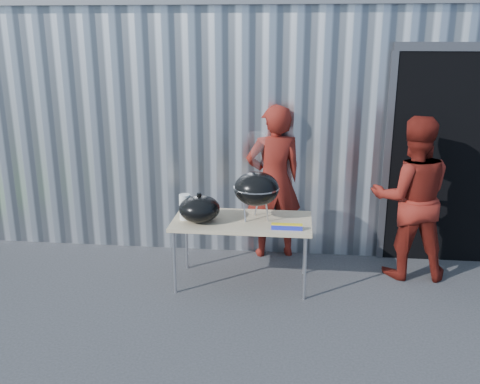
# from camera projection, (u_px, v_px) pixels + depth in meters

# --- Properties ---
(ground) EXTENTS (80.00, 80.00, 0.00)m
(ground) POSITION_uv_depth(u_px,v_px,m) (191.00, 316.00, 5.31)
(ground) COLOR #313134
(building) EXTENTS (8.20, 6.20, 3.10)m
(building) POSITION_uv_depth(u_px,v_px,m) (294.00, 103.00, 9.14)
(building) COLOR silver
(building) RESTS_ON ground
(folding_table) EXTENTS (1.50, 0.75, 0.75)m
(folding_table) POSITION_uv_depth(u_px,v_px,m) (242.00, 223.00, 5.81)
(folding_table) COLOR tan
(folding_table) RESTS_ON ground
(kettle_grill) EXTENTS (0.49, 0.49, 0.95)m
(kettle_grill) POSITION_uv_depth(u_px,v_px,m) (256.00, 183.00, 5.69)
(kettle_grill) COLOR black
(kettle_grill) RESTS_ON folding_table
(grill_lid) EXTENTS (0.44, 0.44, 0.32)m
(grill_lid) POSITION_uv_depth(u_px,v_px,m) (199.00, 209.00, 5.70)
(grill_lid) COLOR black
(grill_lid) RESTS_ON folding_table
(paper_towels) EXTENTS (0.12, 0.12, 0.28)m
(paper_towels) POSITION_uv_depth(u_px,v_px,m) (185.00, 207.00, 5.77)
(paper_towels) COLOR white
(paper_towels) RESTS_ON folding_table
(white_tub) EXTENTS (0.20, 0.15, 0.10)m
(white_tub) POSITION_uv_depth(u_px,v_px,m) (196.00, 207.00, 6.05)
(white_tub) COLOR white
(white_tub) RESTS_ON folding_table
(foil_box) EXTENTS (0.32, 0.05, 0.06)m
(foil_box) POSITION_uv_depth(u_px,v_px,m) (287.00, 227.00, 5.50)
(foil_box) COLOR #1C27BB
(foil_box) RESTS_ON folding_table
(person_cook) EXTENTS (0.78, 0.60, 1.90)m
(person_cook) POSITION_uv_depth(u_px,v_px,m) (274.00, 182.00, 6.52)
(person_cook) COLOR maroon
(person_cook) RESTS_ON ground
(person_bystander) EXTENTS (0.91, 0.72, 1.85)m
(person_bystander) POSITION_uv_depth(u_px,v_px,m) (411.00, 198.00, 5.97)
(person_bystander) COLOR maroon
(person_bystander) RESTS_ON ground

